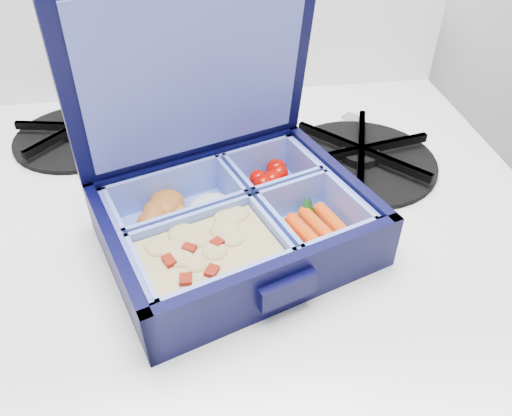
{
  "coord_description": "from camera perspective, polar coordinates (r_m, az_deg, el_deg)",
  "views": [
    {
      "loc": [
        -0.6,
        1.23,
        1.33
      ],
      "look_at": [
        -0.55,
        1.59,
        1.03
      ],
      "focal_mm": 35.0,
      "sensor_mm": 36.0,
      "label": 1
    }
  ],
  "objects": [
    {
      "name": "bento_box",
      "position": [
        0.47,
        -2.32,
        -1.73
      ],
      "size": [
        0.28,
        0.25,
        0.06
      ],
      "primitive_type": null,
      "rotation": [
        0.0,
        0.0,
        0.35
      ],
      "color": "black",
      "rests_on": "stove"
    },
    {
      "name": "burner_grate",
      "position": [
        0.6,
        11.86,
        6.06
      ],
      "size": [
        0.22,
        0.22,
        0.03
      ],
      "primitive_type": "cylinder",
      "rotation": [
        0.0,
        0.0,
        0.21
      ],
      "color": "black",
      "rests_on": "stove"
    },
    {
      "name": "burner_grate_rear",
      "position": [
        0.68,
        -19.63,
        8.17
      ],
      "size": [
        0.19,
        0.19,
        0.02
      ],
      "primitive_type": "cylinder",
      "rotation": [
        0.0,
        0.0,
        -0.2
      ],
      "color": "black",
      "rests_on": "stove"
    },
    {
      "name": "fork",
      "position": [
        0.63,
        7.66,
        7.18
      ],
      "size": [
        0.13,
        0.13,
        0.01
      ],
      "primitive_type": null,
      "rotation": [
        0.0,
        0.0,
        -0.78
      ],
      "color": "#B6B6B7",
      "rests_on": "stove"
    }
  ]
}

